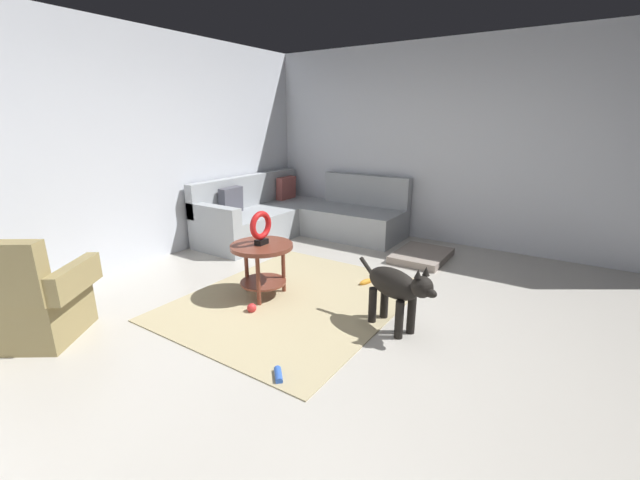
% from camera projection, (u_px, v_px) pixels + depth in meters
% --- Properties ---
extents(ground_plane, '(6.00, 6.00, 0.10)m').
position_uv_depth(ground_plane, '(349.00, 331.00, 3.44)').
color(ground_plane, '#B7B2A8').
extents(wall_back, '(6.00, 0.12, 2.70)m').
position_uv_depth(wall_back, '(128.00, 150.00, 4.59)').
color(wall_back, silver).
rests_on(wall_back, ground_plane).
extents(wall_right, '(0.12, 6.00, 2.70)m').
position_uv_depth(wall_right, '(459.00, 145.00, 5.38)').
color(wall_right, silver).
rests_on(wall_right, ground_plane).
extents(area_rug, '(2.30, 1.90, 0.01)m').
position_uv_depth(area_rug, '(295.00, 299.00, 3.91)').
color(area_rug, tan).
rests_on(area_rug, ground_plane).
extents(sectional_couch, '(2.20, 2.25, 0.88)m').
position_uv_depth(sectional_couch, '(297.00, 217.00, 5.99)').
color(sectional_couch, '#9EA3A8').
rests_on(sectional_couch, ground_plane).
extents(armchair, '(0.95, 1.00, 0.88)m').
position_uv_depth(armchair, '(30.00, 303.00, 3.11)').
color(armchair, olive).
rests_on(armchair, ground_plane).
extents(side_table, '(0.60, 0.60, 0.54)m').
position_uv_depth(side_table, '(262.00, 256.00, 3.88)').
color(side_table, brown).
rests_on(side_table, ground_plane).
extents(torus_sculpture, '(0.28, 0.08, 0.33)m').
position_uv_depth(torus_sculpture, '(261.00, 227.00, 3.79)').
color(torus_sculpture, black).
rests_on(torus_sculpture, side_table).
extents(dog_bed_mat, '(0.80, 0.60, 0.09)m').
position_uv_depth(dog_bed_mat, '(421.00, 256.00, 5.04)').
color(dog_bed_mat, gray).
rests_on(dog_bed_mat, ground_plane).
extents(dog, '(0.39, 0.81, 0.63)m').
position_uv_depth(dog, '(397.00, 288.00, 3.25)').
color(dog, black).
rests_on(dog, ground_plane).
extents(dog_toy_ball, '(0.09, 0.09, 0.09)m').
position_uv_depth(dog_toy_ball, '(252.00, 308.00, 3.65)').
color(dog_toy_ball, red).
rests_on(dog_toy_ball, ground_plane).
extents(dog_toy_rope, '(0.14, 0.14, 0.05)m').
position_uv_depth(dog_toy_rope, '(278.00, 375.00, 2.72)').
color(dog_toy_rope, blue).
rests_on(dog_toy_rope, ground_plane).
extents(dog_toy_bone, '(0.19, 0.12, 0.06)m').
position_uv_depth(dog_toy_bone, '(366.00, 282.00, 4.27)').
color(dog_toy_bone, orange).
rests_on(dog_toy_bone, ground_plane).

